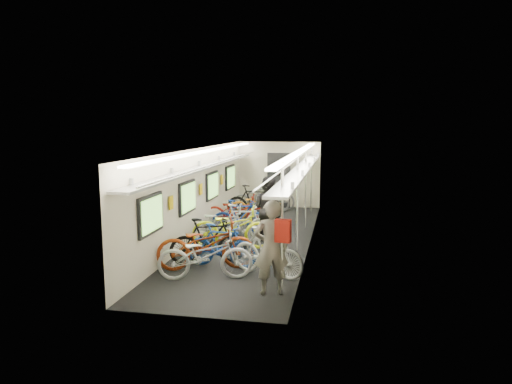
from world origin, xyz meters
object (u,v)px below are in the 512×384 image
at_px(bicycle_0, 205,255).
at_px(bicycle_1, 221,245).
at_px(backpack, 283,231).
at_px(passenger_mid, 267,209).
at_px(passenger_near, 271,248).

bearing_deg(bicycle_0, bicycle_1, -23.10).
bearing_deg(backpack, bicycle_1, 136.81).
distance_m(passenger_mid, backpack, 4.37).
bearing_deg(bicycle_1, backpack, -136.10).
height_order(bicycle_1, backpack, backpack).
height_order(bicycle_1, passenger_mid, passenger_mid).
relative_size(bicycle_1, passenger_mid, 0.93).
height_order(passenger_mid, backpack, passenger_mid).
height_order(bicycle_0, backpack, backpack).
distance_m(bicycle_0, passenger_mid, 3.34).
bearing_deg(backpack, bicycle_0, 155.34).
bearing_deg(bicycle_1, passenger_mid, -10.37).
xyz_separation_m(bicycle_1, backpack, (1.55, -1.83, 0.81)).
distance_m(passenger_near, backpack, 0.67).
distance_m(bicycle_0, backpack, 2.09).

